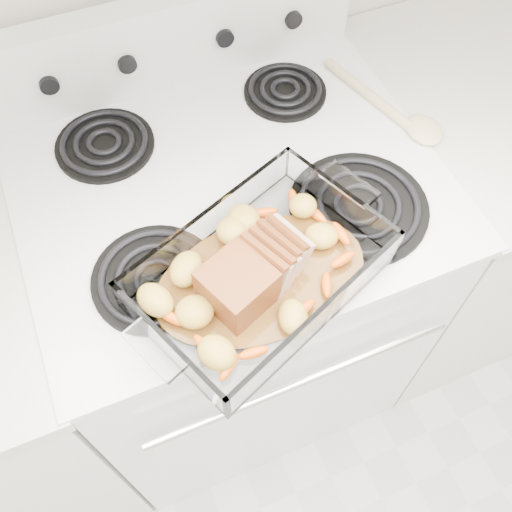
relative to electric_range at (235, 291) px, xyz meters
name	(u,v)px	position (x,y,z in m)	size (l,w,h in m)	color
electric_range	(235,291)	(0.00, 0.00, 0.00)	(0.78, 0.70, 1.12)	silver
counter_right	(456,213)	(0.66, 0.00, -0.02)	(0.58, 0.68, 0.93)	silver
baking_dish	(261,275)	(-0.03, -0.24, 0.48)	(0.39, 0.25, 0.07)	white
pork_roast	(246,272)	(-0.06, -0.24, 0.51)	(0.18, 0.10, 0.08)	brown
roast_vegetables	(251,257)	(-0.04, -0.20, 0.49)	(0.33, 0.18, 0.04)	#F25A13
wooden_spoon	(399,113)	(0.37, 0.01, 0.46)	(0.13, 0.29, 0.02)	tan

